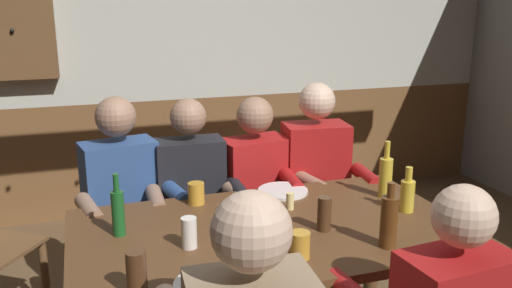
{
  "coord_description": "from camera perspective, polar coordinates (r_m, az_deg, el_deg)",
  "views": [
    {
      "loc": [
        -0.73,
        -2.06,
        1.73
      ],
      "look_at": [
        0.0,
        0.16,
        1.1
      ],
      "focal_mm": 37.96,
      "sensor_mm": 36.0,
      "label": 1
    }
  ],
  "objects": [
    {
      "name": "person_0",
      "position": [
        2.93,
        -13.58,
        -6.27
      ],
      "size": [
        0.56,
        0.58,
        1.24
      ],
      "rotation": [
        0.0,
        0.0,
        3.33
      ],
      "color": "#2D4C84",
      "rests_on": "ground_plane"
    },
    {
      "name": "pint_glass_4",
      "position": [
        2.09,
        4.65,
        -10.56
      ],
      "size": [
        0.08,
        0.08,
        0.1
      ],
      "primitive_type": "cylinder",
      "color": "gold",
      "rests_on": "dining_table"
    },
    {
      "name": "pint_glass_1",
      "position": [
        1.88,
        -12.47,
        -13.12
      ],
      "size": [
        0.07,
        0.07,
        0.15
      ],
      "primitive_type": "cylinder",
      "color": "#4C2D19",
      "rests_on": "dining_table"
    },
    {
      "name": "plate_0",
      "position": [
        1.92,
        -4.94,
        -14.57
      ],
      "size": [
        0.25,
        0.25,
        0.01
      ],
      "primitive_type": "cylinder",
      "color": "white",
      "rests_on": "dining_table"
    },
    {
      "name": "pint_glass_0",
      "position": [
        2.17,
        -7.07,
        -9.27
      ],
      "size": [
        0.06,
        0.06,
        0.13
      ],
      "primitive_type": "cylinder",
      "color": "white",
      "rests_on": "dining_table"
    },
    {
      "name": "bottle_3",
      "position": [
        2.59,
        15.66,
        -5.11
      ],
      "size": [
        0.07,
        0.07,
        0.21
      ],
      "color": "gold",
      "rests_on": "dining_table"
    },
    {
      "name": "back_wall_upper",
      "position": [
        4.44,
        -9.08,
        14.6
      ],
      "size": [
        5.77,
        0.12,
        1.54
      ],
      "primitive_type": "cube",
      "color": "beige"
    },
    {
      "name": "pint_glass_5",
      "position": [
        2.32,
        7.21,
        -7.3
      ],
      "size": [
        0.06,
        0.06,
        0.15
      ],
      "primitive_type": "cylinder",
      "color": "#4C2D19",
      "rests_on": "dining_table"
    },
    {
      "name": "bottle_0",
      "position": [
        2.32,
        -14.34,
        -6.89
      ],
      "size": [
        0.05,
        0.05,
        0.27
      ],
      "color": "#195923",
      "rests_on": "dining_table"
    },
    {
      "name": "person_2",
      "position": [
        3.08,
        0.53,
        -5.12
      ],
      "size": [
        0.56,
        0.57,
        1.2
      ],
      "rotation": [
        0.0,
        0.0,
        3.31
      ],
      "color": "#AD1919",
      "rests_on": "ground_plane"
    },
    {
      "name": "bottle_1",
      "position": [
        2.74,
        13.5,
        -3.3
      ],
      "size": [
        0.06,
        0.06,
        0.29
      ],
      "color": "gold",
      "rests_on": "dining_table"
    },
    {
      "name": "bottle_2",
      "position": [
        2.2,
        13.83,
        -7.85
      ],
      "size": [
        0.07,
        0.07,
        0.27
      ],
      "color": "#593314",
      "rests_on": "dining_table"
    },
    {
      "name": "table_candle",
      "position": [
        2.54,
        3.61,
        -6.04
      ],
      "size": [
        0.04,
        0.04,
        0.08
      ],
      "primitive_type": "cylinder",
      "color": "#F9E08C",
      "rests_on": "dining_table"
    },
    {
      "name": "pint_glass_2",
      "position": [
        2.61,
        -6.32,
        -5.19
      ],
      "size": [
        0.08,
        0.08,
        0.1
      ],
      "primitive_type": "cylinder",
      "color": "gold",
      "rests_on": "dining_table"
    },
    {
      "name": "wall_dart_cabinet",
      "position": [
        4.28,
        -24.21,
        10.92
      ],
      "size": [
        0.56,
        0.15,
        0.7
      ],
      "color": "brown"
    },
    {
      "name": "pint_glass_3",
      "position": [
        2.17,
        -0.78,
        -9.06
      ],
      "size": [
        0.06,
        0.06,
        0.14
      ],
      "primitive_type": "cylinder",
      "color": "#4C2D19",
      "rests_on": "dining_table"
    },
    {
      "name": "plate_1",
      "position": [
        2.76,
        2.85,
        -4.97
      ],
      "size": [
        0.25,
        0.25,
        0.01
      ],
      "primitive_type": "cylinder",
      "color": "white",
      "rests_on": "dining_table"
    },
    {
      "name": "dining_table",
      "position": [
        2.4,
        1.47,
        -11.13
      ],
      "size": [
        1.68,
        0.97,
        0.77
      ],
      "color": "brown",
      "rests_on": "ground_plane"
    },
    {
      "name": "person_1",
      "position": [
        2.98,
        -6.64,
        -5.92
      ],
      "size": [
        0.52,
        0.5,
        1.21
      ],
      "rotation": [
        0.0,
        0.0,
        3.11
      ],
      "color": "black",
      "rests_on": "ground_plane"
    },
    {
      "name": "back_wall_wainscot",
      "position": [
        4.62,
        -8.45,
        -0.91
      ],
      "size": [
        5.77,
        0.12,
        0.93
      ],
      "primitive_type": "cube",
      "color": "brown",
      "rests_on": "ground_plane"
    },
    {
      "name": "person_3",
      "position": [
        3.21,
        6.54,
        -3.77
      ],
      "size": [
        0.54,
        0.57,
        1.26
      ],
      "rotation": [
        0.0,
        0.0,
        3.02
      ],
      "color": "#AD1919",
      "rests_on": "ground_plane"
    }
  ]
}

